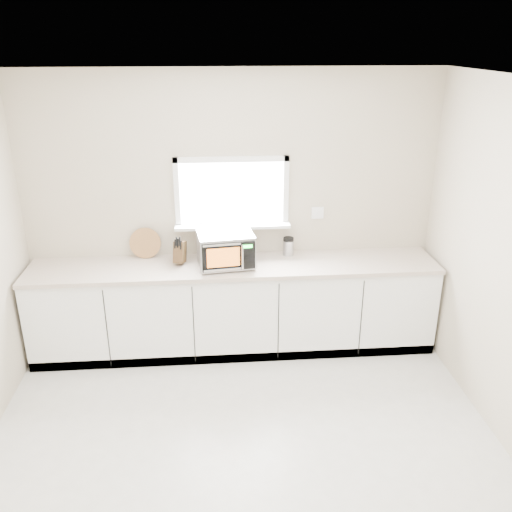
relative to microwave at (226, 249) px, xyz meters
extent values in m
plane|color=beige|center=(0.08, -1.67, -1.09)|extent=(4.00, 4.00, 0.00)
cube|color=beige|center=(0.08, 0.33, 0.26)|extent=(4.00, 0.02, 2.70)
cube|color=white|center=(0.08, 0.32, 0.46)|extent=(1.00, 0.02, 0.60)
cube|color=white|center=(0.08, 0.25, 0.14)|extent=(1.12, 0.16, 0.03)
cube|color=white|center=(0.08, 0.30, 0.78)|extent=(1.10, 0.04, 0.05)
cube|color=white|center=(0.08, 0.30, 0.13)|extent=(1.10, 0.04, 0.05)
cube|color=white|center=(-0.45, 0.30, 0.46)|extent=(0.05, 0.04, 0.70)
cube|color=white|center=(0.60, 0.30, 0.46)|extent=(0.05, 0.04, 0.70)
cube|color=white|center=(0.93, 0.32, 0.23)|extent=(0.12, 0.01, 0.12)
cube|color=white|center=(0.08, 0.03, -0.65)|extent=(3.92, 0.60, 0.88)
cube|color=beige|center=(0.08, 0.02, -0.19)|extent=(3.92, 0.64, 0.04)
cylinder|color=black|center=(-0.19, -0.17, -0.16)|extent=(0.02, 0.02, 0.02)
cylinder|color=black|center=(-0.23, 0.13, -0.16)|extent=(0.02, 0.02, 0.02)
cylinder|color=black|center=(0.23, -0.12, -0.16)|extent=(0.02, 0.02, 0.02)
cylinder|color=black|center=(0.19, 0.18, -0.16)|extent=(0.02, 0.02, 0.02)
cube|color=#ABADB2|center=(0.00, 0.01, 0.00)|extent=(0.55, 0.45, 0.31)
cube|color=black|center=(0.02, -0.19, 0.00)|extent=(0.49, 0.07, 0.27)
cube|color=orange|center=(-0.03, -0.20, 0.00)|extent=(0.30, 0.04, 0.18)
cylinder|color=silver|center=(0.15, -0.20, 0.00)|extent=(0.02, 0.02, 0.24)
cube|color=black|center=(0.20, -0.17, 0.00)|extent=(0.12, 0.02, 0.26)
cube|color=#19FF33|center=(0.20, -0.18, 0.09)|extent=(0.09, 0.01, 0.03)
cube|color=silver|center=(0.00, 0.01, 0.15)|extent=(0.55, 0.45, 0.01)
cube|color=#4E371C|center=(-0.44, 0.10, -0.05)|extent=(0.14, 0.21, 0.24)
cube|color=black|center=(-0.47, 0.06, 0.04)|extent=(0.02, 0.04, 0.09)
cube|color=black|center=(-0.45, 0.05, 0.05)|extent=(0.02, 0.04, 0.09)
cube|color=black|center=(-0.42, 0.04, 0.03)|extent=(0.02, 0.04, 0.09)
cube|color=black|center=(-0.46, 0.05, 0.07)|extent=(0.02, 0.04, 0.09)
cube|color=black|center=(-0.43, 0.05, 0.07)|extent=(0.02, 0.04, 0.09)
cylinder|color=#AD7D43|center=(-0.78, 0.27, -0.02)|extent=(0.30, 0.07, 0.30)
cylinder|color=#ABADB2|center=(0.63, 0.23, -0.10)|extent=(0.13, 0.13, 0.15)
cylinder|color=black|center=(0.63, 0.23, 0.00)|extent=(0.13, 0.13, 0.04)
camera|label=1|loc=(-0.11, -4.75, 1.86)|focal=38.00mm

